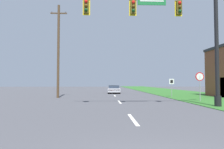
{
  "coord_description": "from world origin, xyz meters",
  "views": [
    {
      "loc": [
        -1.25,
        -2.9,
        1.63
      ],
      "look_at": [
        0.0,
        31.46,
        3.04
      ],
      "focal_mm": 32.0,
      "sensor_mm": 36.0,
      "label": 1
    }
  ],
  "objects_px": {
    "signal_mast": "(178,28)",
    "route_sign_post": "(172,84)",
    "utility_pole_near": "(58,50)",
    "stop_sign": "(200,80)",
    "car_ahead": "(114,89)"
  },
  "relations": [
    {
      "from": "route_sign_post",
      "to": "utility_pole_near",
      "type": "bearing_deg",
      "value": -177.32
    },
    {
      "from": "car_ahead",
      "to": "stop_sign",
      "type": "xyz_separation_m",
      "value": [
        6.94,
        -13.69,
        1.26
      ]
    },
    {
      "from": "route_sign_post",
      "to": "utility_pole_near",
      "type": "distance_m",
      "value": 13.19
    },
    {
      "from": "route_sign_post",
      "to": "utility_pole_near",
      "type": "xyz_separation_m",
      "value": [
        -12.64,
        -0.59,
        3.71
      ]
    },
    {
      "from": "utility_pole_near",
      "to": "car_ahead",
      "type": "bearing_deg",
      "value": 54.69
    },
    {
      "from": "signal_mast",
      "to": "utility_pole_near",
      "type": "relative_size",
      "value": 1.01
    },
    {
      "from": "signal_mast",
      "to": "stop_sign",
      "type": "height_order",
      "value": "signal_mast"
    },
    {
      "from": "route_sign_post",
      "to": "stop_sign",
      "type": "bearing_deg",
      "value": -81.53
    },
    {
      "from": "car_ahead",
      "to": "utility_pole_near",
      "type": "distance_m",
      "value": 12.11
    },
    {
      "from": "signal_mast",
      "to": "stop_sign",
      "type": "relative_size",
      "value": 4.08
    },
    {
      "from": "signal_mast",
      "to": "route_sign_post",
      "type": "height_order",
      "value": "signal_mast"
    },
    {
      "from": "stop_sign",
      "to": "utility_pole_near",
      "type": "relative_size",
      "value": 0.25
    },
    {
      "from": "route_sign_post",
      "to": "utility_pole_near",
      "type": "relative_size",
      "value": 0.2
    },
    {
      "from": "signal_mast",
      "to": "route_sign_post",
      "type": "relative_size",
      "value": 5.03
    },
    {
      "from": "car_ahead",
      "to": "utility_pole_near",
      "type": "xyz_separation_m",
      "value": [
        -6.47,
        -9.13,
        4.63
      ]
    }
  ]
}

